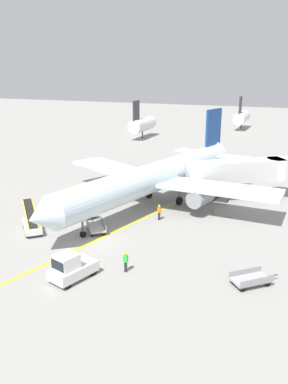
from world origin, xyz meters
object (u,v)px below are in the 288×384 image
baggage_cart_loaded (96,227)px  ground_crew_marshaller (159,212)px  baggage_cart_empty_trailing (251,279)px  safety_cone_nose_right (213,210)px  ground_crew_wing_walker (126,261)px  pushback_tug (71,268)px  belt_loader_forward_hold (83,208)px  jet_bridge (247,171)px  safety_cone_nose_left (196,197)px  belt_loader_aft_hold (32,224)px  baggage_tug_near_wing (94,193)px  airliner (157,176)px

baggage_cart_loaded → ground_crew_marshaller: ground_crew_marshaller is taller
baggage_cart_empty_trailing → ground_crew_marshaller: (-10.93, 9.75, 0.44)m
safety_cone_nose_right → ground_crew_wing_walker: bearing=-100.9°
pushback_tug → ground_crew_wing_walker: size_ratio=2.35×
baggage_cart_empty_trailing → safety_cone_nose_right: baggage_cart_empty_trailing is taller
belt_loader_forward_hold → pushback_tug: bearing=-62.3°
safety_cone_nose_right → jet_bridge: bearing=69.0°
ground_crew_marshaller → safety_cone_nose_left: bearing=80.0°
belt_loader_aft_hold → ground_crew_wing_walker: 12.62m
jet_bridge → ground_crew_marshaller: bearing=-123.1°
belt_loader_forward_hold → safety_cone_nose_right: (12.86, 6.32, -0.56)m
pushback_tug → belt_loader_aft_hold: belt_loader_aft_hold is taller
baggage_cart_loaded → baggage_tug_near_wing: bearing=121.1°
belt_loader_forward_hold → jet_bridge: bearing=39.6°
ground_crew_wing_walker → pushback_tug: bearing=-140.4°
ground_crew_wing_walker → safety_cone_nose_right: (3.09, 16.09, -0.69)m
safety_cone_nose_left → baggage_cart_empty_trailing: bearing=-63.0°
jet_bridge → baggage_cart_empty_trailing: 21.24m
ground_crew_marshaller → belt_loader_aft_hold: bearing=-143.6°
airliner → belt_loader_forward_hold: bearing=-133.5°
baggage_tug_near_wing → baggage_cart_empty_trailing: bearing=-32.2°
pushback_tug → baggage_tug_near_wing: 19.24m
airliner → belt_loader_forward_hold: airliner is taller
baggage_cart_empty_trailing → jet_bridge: bearing=100.4°
jet_bridge → ground_crew_marshaller: 13.31m
baggage_cart_empty_trailing → belt_loader_aft_hold: bearing=174.5°
belt_loader_aft_hold → belt_loader_forward_hold: bearing=69.3°
belt_loader_forward_hold → belt_loader_aft_hold: size_ratio=1.09×
safety_cone_nose_right → pushback_tug: bearing=-108.6°
ground_crew_wing_walker → baggage_cart_loaded: bearing=134.9°
baggage_cart_loaded → baggage_cart_empty_trailing: bearing=-15.9°
baggage_cart_loaded → baggage_cart_empty_trailing: (15.48, -4.40, 0.00)m
jet_bridge → belt_loader_forward_hold: 20.06m
jet_bridge → pushback_tug: (-8.77, -25.13, -2.55)m
belt_loader_forward_hold → baggage_cart_empty_trailing: 20.72m
safety_cone_nose_left → airliner: bearing=-131.8°
belt_loader_forward_hold → safety_cone_nose_left: size_ratio=10.95×
baggage_tug_near_wing → airliner: bearing=10.5°
baggage_cart_empty_trailing → airliner: bearing=132.1°
baggage_tug_near_wing → belt_loader_forward_hold: 5.24m
ground_crew_marshaller → baggage_cart_loaded: bearing=-130.4°
pushback_tug → ground_crew_wing_walker: (3.25, 2.69, -0.08)m
airliner → belt_loader_aft_hold: size_ratio=7.89×
airliner → baggage_tug_near_wing: bearing=-169.5°
pushback_tug → belt_loader_forward_hold: belt_loader_forward_hold is taller
baggage_cart_loaded → baggage_cart_empty_trailing: size_ratio=1.03×
jet_bridge → pushback_tug: 26.74m
ground_crew_marshaller → safety_cone_nose_right: 6.58m
ground_crew_marshaller → safety_cone_nose_left: (1.54, 8.72, -0.69)m
baggage_tug_near_wing → baggage_cart_loaded: baggage_tug_near_wing is taller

